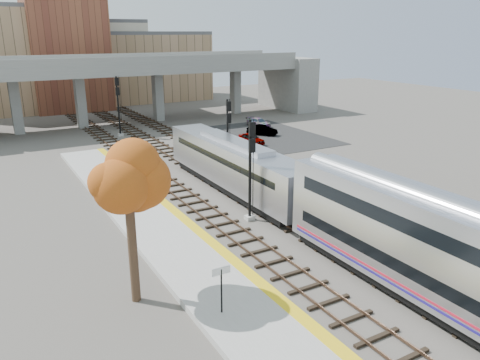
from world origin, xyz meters
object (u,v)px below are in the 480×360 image
car_a (251,139)px  car_b (262,130)px  signal_mast_mid (228,138)px  car_c (259,122)px  signal_mast_near (250,172)px  signal_mast_far (118,106)px  locomotive (235,165)px  tree (128,184)px

car_a → car_b: car_b is taller
signal_mast_mid → car_c: bearing=50.8°
signal_mast_near → signal_mast_far: signal_mast_far is taller
signal_mast_near → signal_mast_far: bearing=90.0°
signal_mast_far → signal_mast_near: bearing=-90.0°
locomotive → signal_mast_far: (-2.10, 25.76, 1.45)m
signal_mast_near → signal_mast_far: size_ratio=0.96×
signal_mast_near → car_a: 23.27m
car_a → tree: bearing=-139.0°
signal_mast_far → car_b: 18.11m
car_c → signal_mast_far: bearing=156.1°
car_c → signal_mast_mid: bearing=-142.3°
car_a → signal_mast_near: bearing=-129.6°
signal_mast_far → car_a: (11.99, -11.99, -3.06)m
signal_mast_far → car_c: size_ratio=1.91×
signal_mast_far → car_a: bearing=-45.0°
car_a → car_b: 5.06m
locomotive → car_b: 22.00m
signal_mast_near → car_b: (15.68, 23.20, -2.86)m
signal_mast_near → signal_mast_mid: 11.57m
signal_mast_far → car_c: 18.91m
car_b → signal_mast_mid: bearing=-171.3°
locomotive → signal_mast_mid: 5.35m
tree → signal_mast_mid: bearing=49.8°
tree → car_c: bearing=50.3°
signal_mast_near → car_b: signal_mast_near is taller
car_a → car_b: size_ratio=0.96×
locomotive → signal_mast_near: bearing=-109.4°
locomotive → tree: bearing=-135.6°
car_b → car_c: size_ratio=0.98×
signal_mast_far → car_a: signal_mast_far is taller
car_b → tree: bearing=-169.7°
locomotive → car_c: locomotive is taller
signal_mast_mid → tree: tree is taller
locomotive → car_b: (13.58, 17.23, -1.61)m
car_b → car_c: (2.64, 5.02, -0.07)m
tree → car_b: (25.76, 29.17, -5.34)m
car_a → car_b: bearing=34.8°
signal_mast_mid → car_a: size_ratio=1.87×
signal_mast_mid → car_c: (14.22, 17.41, -2.74)m
car_a → signal_mast_mid: bearing=-139.8°
locomotive → tree: (-12.18, -11.94, 3.73)m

